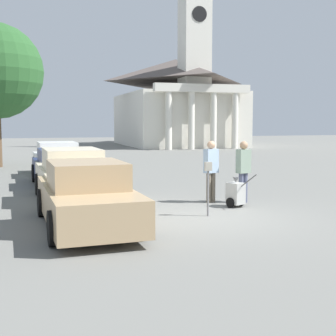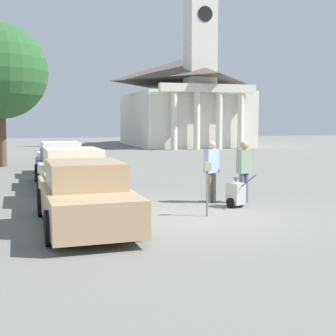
% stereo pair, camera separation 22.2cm
% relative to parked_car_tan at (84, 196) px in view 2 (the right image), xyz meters
% --- Properties ---
extents(ground_plane, '(120.00, 120.00, 0.00)m').
position_rel_parked_car_tan_xyz_m(ground_plane, '(3.03, 0.14, -0.69)').
color(ground_plane, slate).
extents(parked_car_tan, '(2.08, 4.91, 1.50)m').
position_rel_parked_car_tan_xyz_m(parked_car_tan, '(0.00, 0.00, 0.00)').
color(parked_car_tan, tan).
rests_on(parked_car_tan, ground_plane).
extents(parked_car_cream, '(2.07, 5.25, 1.59)m').
position_rel_parked_car_tan_xyz_m(parked_car_cream, '(0.00, 3.57, 0.04)').
color(parked_car_cream, beige).
rests_on(parked_car_cream, ground_plane).
extents(parked_car_navy, '(2.22, 5.21, 1.40)m').
position_rel_parked_car_tan_xyz_m(parked_car_navy, '(-0.00, 6.99, -0.03)').
color(parked_car_navy, '#19234C').
rests_on(parked_car_navy, ground_plane).
extents(parked_car_white, '(2.09, 4.76, 1.50)m').
position_rel_parked_car_tan_xyz_m(parked_car_white, '(-0.00, 10.49, 0.01)').
color(parked_car_white, silver).
rests_on(parked_car_white, ground_plane).
extents(parking_meter, '(0.18, 0.09, 1.37)m').
position_rel_parked_car_tan_xyz_m(parking_meter, '(3.09, 0.34, 0.26)').
color(parking_meter, slate).
rests_on(parking_meter, ground_plane).
extents(person_worker, '(0.47, 0.35, 1.82)m').
position_rel_parked_car_tan_xyz_m(person_worker, '(3.92, 2.19, 0.36)').
color(person_worker, '#665B4C').
rests_on(person_worker, ground_plane).
extents(person_supervisor, '(0.47, 0.34, 1.81)m').
position_rel_parked_car_tan_xyz_m(person_supervisor, '(4.82, 1.89, 0.35)').
color(person_supervisor, '#515670').
rests_on(person_supervisor, ground_plane).
extents(equipment_cart, '(0.56, 0.99, 1.00)m').
position_rel_parked_car_tan_xyz_m(equipment_cart, '(4.31, 1.31, -0.31)').
color(equipment_cart, '#B2B2AD').
rests_on(equipment_cart, ground_plane).
extents(church, '(10.36, 15.00, 21.34)m').
position_rel_parked_car_tan_xyz_m(church, '(13.26, 34.31, 4.20)').
color(church, silver).
rests_on(church, ground_plane).
extents(shade_tree, '(4.93, 4.93, 7.44)m').
position_rel_parked_car_tan_xyz_m(shade_tree, '(-2.73, 15.47, 4.27)').
color(shade_tree, brown).
rests_on(shade_tree, ground_plane).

